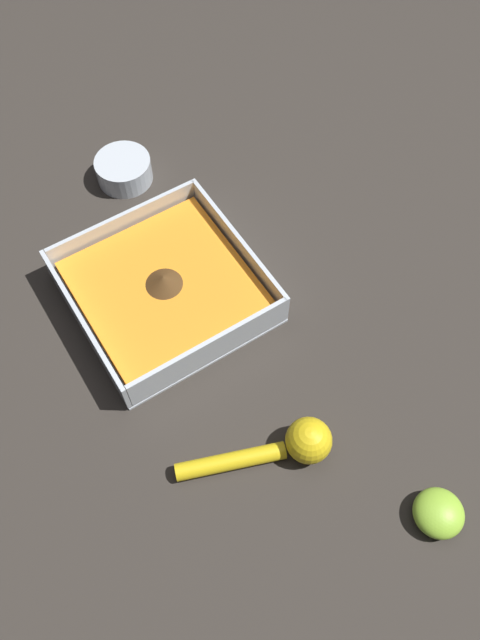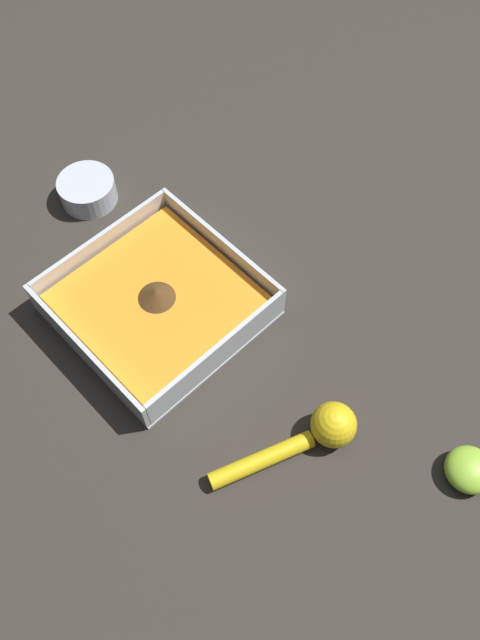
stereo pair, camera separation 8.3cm
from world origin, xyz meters
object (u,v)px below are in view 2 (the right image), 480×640
at_px(square_dish, 158,304).
at_px(lemon_half, 469,470).
at_px(spice_bowl, 88,191).
at_px(lemon_squeezer, 315,434).

bearing_deg(square_dish, lemon_half, -164.62).
xyz_separation_m(spice_bowl, lemon_half, (-0.67, -0.06, -0.00)).
bearing_deg(lemon_squeezer, lemon_half, -36.65).
bearing_deg(spice_bowl, lemon_half, -174.50).
bearing_deg(lemon_squeezer, spice_bowl, 106.06).
bearing_deg(lemon_half, square_dish, 15.38).
bearing_deg(spice_bowl, lemon_squeezer, 175.73).
distance_m(spice_bowl, lemon_half, 0.67).
distance_m(square_dish, spice_bowl, 0.24).
height_order(lemon_squeezer, lemon_half, lemon_squeezer).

